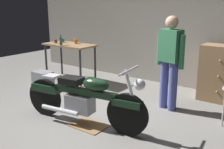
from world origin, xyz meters
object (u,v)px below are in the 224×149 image
person_standing (170,59)px  storage_bin (43,79)px  mug_orange_travel (76,41)px  motorcycle (83,98)px  bottle (61,41)px  mug_green_speckled (63,40)px  mug_brown_stoneware (56,41)px  wooden_dresser (222,74)px

person_standing → storage_bin: person_standing is taller
mug_orange_travel → storage_bin: bearing=-103.2°
motorcycle → bottle: 2.58m
mug_green_speckled → mug_brown_stoneware: size_ratio=1.03×
mug_orange_travel → bottle: size_ratio=0.49×
storage_bin → bottle: bearing=75.9°
motorcycle → mug_orange_travel: size_ratio=18.26×
storage_bin → mug_green_speckled: mug_green_speckled is taller
person_standing → mug_green_speckled: (-3.13, 0.41, 0.02)m
mug_green_speckled → person_standing: bearing=-7.5°
person_standing → storage_bin: bearing=21.6°
mug_orange_travel → mug_brown_stoneware: bearing=-151.9°
motorcycle → mug_brown_stoneware: motorcycle is taller
wooden_dresser → mug_orange_travel: (-3.38, -0.51, 0.41)m
storage_bin → mug_orange_travel: 1.22m
wooden_dresser → mug_orange_travel: bearing=-171.4°
wooden_dresser → bottle: bearing=-165.2°
storage_bin → mug_green_speckled: size_ratio=4.03×
mug_green_speckled → mug_brown_stoneware: bearing=-105.0°
mug_brown_stoneware → mug_orange_travel: bearing=28.1°
motorcycle → storage_bin: (-2.17, 0.97, -0.28)m
person_standing → bottle: (-2.82, 0.06, 0.07)m
mug_green_speckled → bottle: size_ratio=0.45×
storage_bin → mug_orange_travel: mug_orange_travel is taller
storage_bin → mug_brown_stoneware: 1.05m
person_standing → motorcycle: bearing=74.4°
person_standing → mug_orange_travel: 2.77m
person_standing → bottle: size_ratio=6.93×
bottle → mug_brown_stoneware: bearing=156.4°
person_standing → mug_green_speckled: size_ratio=15.28×
mug_orange_travel → bottle: 0.42m
wooden_dresser → storage_bin: (-3.59, -1.42, -0.38)m
wooden_dresser → mug_orange_travel: size_ratio=9.22×
wooden_dresser → mug_brown_stoneware: wooden_dresser is taller
wooden_dresser → bottle: (-3.47, -0.91, 0.45)m
motorcycle → mug_brown_stoneware: 2.95m
mug_orange_travel → wooden_dresser: bearing=8.6°
wooden_dresser → mug_green_speckled: size_ratio=10.06×
storage_bin → mug_brown_stoneware: mug_brown_stoneware is taller
wooden_dresser → storage_bin: 3.88m
storage_bin → mug_green_speckled: (-0.19, 0.86, 0.78)m
motorcycle → mug_green_speckled: 3.02m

